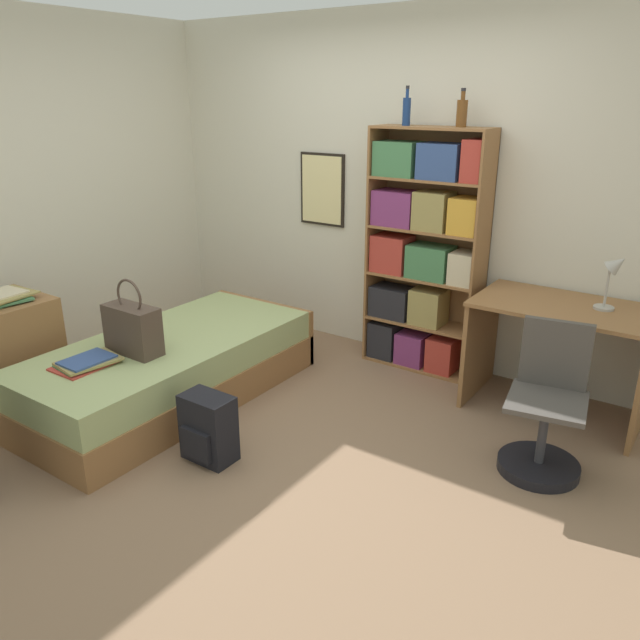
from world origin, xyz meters
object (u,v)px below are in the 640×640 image
object	(u,v)px
bed	(172,368)
waste_bin	(541,393)
bottle_green	(407,110)
desk_chair	(544,425)
desk	(560,340)
desk_lamp	(615,272)
handbag	(133,329)
magazine_pile_on_dresser	(2,297)
bottle_brown	(462,112)
book_stack_on_bed	(87,362)
dresser	(8,350)
bookcase	(422,254)
backpack	(208,429)

from	to	relation	value
bed	waste_bin	size ratio (longest dim) A/B	7.04
bottle_green	desk_chair	bearing A→B (deg)	-31.90
desk	desk_lamp	xyz separation A→B (m)	(0.24, 0.05, 0.48)
handbag	desk_chair	world-z (taller)	handbag
magazine_pile_on_dresser	bed	bearing A→B (deg)	36.24
bottle_brown	waste_bin	bearing A→B (deg)	-17.50
handbag	book_stack_on_bed	distance (m)	0.34
handbag	desk_chair	size ratio (longest dim) A/B	0.58
book_stack_on_bed	handbag	bearing A→B (deg)	75.51
bed	bottle_green	distance (m)	2.42
magazine_pile_on_dresser	bottle_brown	size ratio (longest dim) A/B	1.54
magazine_pile_on_dresser	waste_bin	world-z (taller)	magazine_pile_on_dresser
bottle_brown	desk_lamp	distance (m)	1.43
handbag	book_stack_on_bed	world-z (taller)	handbag
dresser	magazine_pile_on_dresser	bearing A→B (deg)	10.71
bookcase	waste_bin	size ratio (longest dim) A/B	6.08
book_stack_on_bed	backpack	world-z (taller)	book_stack_on_bed
book_stack_on_bed	waste_bin	bearing A→B (deg)	38.96
book_stack_on_bed	backpack	size ratio (longest dim) A/B	0.96
handbag	desk_lamp	world-z (taller)	desk_lamp
bed	waste_bin	xyz separation A→B (m)	(2.17, 1.22, -0.07)
dresser	backpack	bearing A→B (deg)	7.31
magazine_pile_on_dresser	backpack	bearing A→B (deg)	7.23
desk	waste_bin	xyz separation A→B (m)	(-0.06, -0.06, -0.37)
bookcase	desk_chair	bearing A→B (deg)	-35.93
bottle_brown	waste_bin	distance (m)	1.93
magazine_pile_on_dresser	bookcase	distance (m)	2.91
bed	dresser	bearing A→B (deg)	-144.64
bottle_brown	desk	bearing A→B (deg)	-12.30
bookcase	waste_bin	bearing A→B (deg)	-13.16
bookcase	desk_chair	size ratio (longest dim) A/B	2.13
bookcase	desk_chair	world-z (taller)	bookcase
backpack	waste_bin	distance (m)	2.17
desk_lamp	desk_chair	world-z (taller)	desk_lamp
desk_chair	waste_bin	xyz separation A→B (m)	(-0.19, 0.64, -0.12)
backpack	handbag	bearing A→B (deg)	169.73
bottle_green	waste_bin	xyz separation A→B (m)	(1.19, -0.22, -1.74)
bookcase	backpack	world-z (taller)	bookcase
backpack	magazine_pile_on_dresser	bearing A→B (deg)	-172.77
bookcase	backpack	size ratio (longest dim) A/B	4.46
desk_lamp	book_stack_on_bed	bearing A→B (deg)	-142.86
bottle_green	desk	size ratio (longest dim) A/B	0.24
bookcase	handbag	bearing A→B (deg)	-123.09
desk_lamp	backpack	bearing A→B (deg)	-134.15
bookcase	desk_lamp	world-z (taller)	bookcase
dresser	bottle_green	world-z (taller)	bottle_green
dresser	magazine_pile_on_dresser	size ratio (longest dim) A/B	1.88
backpack	desk	bearing A→B (deg)	49.42
desk_chair	bottle_brown	bearing A→B (deg)	137.98
bed	waste_bin	distance (m)	2.49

